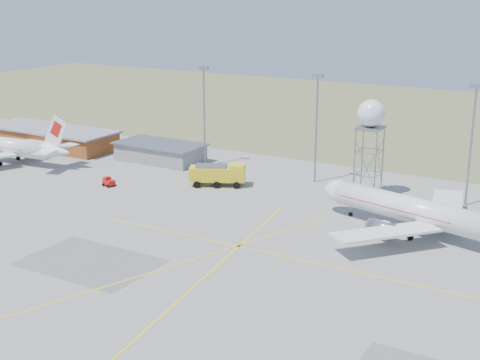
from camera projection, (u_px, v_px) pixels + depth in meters
The scene contains 12 objects.
ground at pixel (137, 352), 67.72m from camera, with size 400.00×400.00×0.00m, color #9B9C96.
grass_strip at pixel (459, 122), 183.82m from camera, with size 400.00×120.00×0.03m, color #5D6A3A.
building_orange at pixel (51, 138), 154.97m from camera, with size 33.00×12.00×4.30m.
building_grey at pixel (160, 152), 142.11m from camera, with size 19.00×10.00×3.90m.
mast_a at pixel (204, 108), 136.12m from camera, with size 2.20×0.50×20.50m.
mast_b at pixel (317, 119), 123.98m from camera, with size 2.20×0.50×20.50m.
mast_c at pixel (472, 136), 110.38m from camera, with size 2.20×0.50×20.50m.
airliner_main at pixel (414, 211), 99.58m from camera, with size 33.96×32.33×11.67m.
airliner_far at pixel (3, 146), 140.79m from camera, with size 33.07×32.02×11.25m.
radar_tower at pixel (370, 143), 116.07m from camera, with size 4.77×4.77×17.25m.
fire_truck at pixel (219, 175), 124.33m from camera, with size 10.74×7.72×4.12m.
baggage_tug at pixel (109, 183), 124.39m from camera, with size 2.47×2.18×1.71m.
Camera 1 is at (39.52, -46.69, 35.50)m, focal length 50.00 mm.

